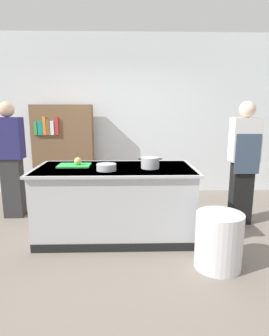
# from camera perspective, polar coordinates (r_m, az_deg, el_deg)

# --- Properties ---
(ground_plane) EXTENTS (10.00, 10.00, 0.00)m
(ground_plane) POSITION_cam_1_polar(r_m,az_deg,el_deg) (3.77, -3.83, -13.41)
(ground_plane) COLOR slate
(back_wall) EXTENTS (6.40, 0.12, 3.00)m
(back_wall) POSITION_cam_1_polar(r_m,az_deg,el_deg) (5.52, -3.16, 10.61)
(back_wall) COLOR silver
(back_wall) RESTS_ON ground_plane
(counter_island) EXTENTS (1.98, 0.98, 0.90)m
(counter_island) POSITION_cam_1_polar(r_m,az_deg,el_deg) (3.60, -3.93, -6.68)
(counter_island) COLOR #B7BABF
(counter_island) RESTS_ON ground_plane
(cutting_board) EXTENTS (0.40, 0.28, 0.02)m
(cutting_board) POSITION_cam_1_polar(r_m,az_deg,el_deg) (3.63, -12.17, 0.52)
(cutting_board) COLOR green
(cutting_board) RESTS_ON counter_island
(onion) EXTENTS (0.09, 0.09, 0.09)m
(onion) POSITION_cam_1_polar(r_m,az_deg,el_deg) (3.61, -11.47, 1.39)
(onion) COLOR tan
(onion) RESTS_ON cutting_board
(stock_pot) EXTENTS (0.29, 0.22, 0.14)m
(stock_pot) POSITION_cam_1_polar(r_m,az_deg,el_deg) (3.42, 3.20, 1.07)
(stock_pot) COLOR #B7BABF
(stock_pot) RESTS_ON counter_island
(mixing_bowl) EXTENTS (0.23, 0.23, 0.08)m
(mixing_bowl) POSITION_cam_1_polar(r_m,az_deg,el_deg) (3.31, -5.75, 0.18)
(mixing_bowl) COLOR #B7BABF
(mixing_bowl) RESTS_ON counter_island
(trash_bin) EXTENTS (0.48, 0.48, 0.58)m
(trash_bin) POSITION_cam_1_polar(r_m,az_deg,el_deg) (3.08, 16.75, -13.93)
(trash_bin) COLOR silver
(trash_bin) RESTS_ON ground_plane
(person_chef) EXTENTS (0.38, 0.25, 1.72)m
(person_chef) POSITION_cam_1_polar(r_m,az_deg,el_deg) (4.18, 21.30, 1.46)
(person_chef) COLOR black
(person_chef) RESTS_ON ground_plane
(person_guest) EXTENTS (0.38, 0.24, 1.72)m
(person_guest) POSITION_cam_1_polar(r_m,az_deg,el_deg) (4.52, -23.90, 1.94)
(person_guest) COLOR #2E2E2E
(person_guest) RESTS_ON ground_plane
(bookshelf) EXTENTS (1.10, 0.31, 1.70)m
(bookshelf) POSITION_cam_1_polar(r_m,az_deg,el_deg) (5.40, -14.23, 3.36)
(bookshelf) COLOR brown
(bookshelf) RESTS_ON ground_plane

